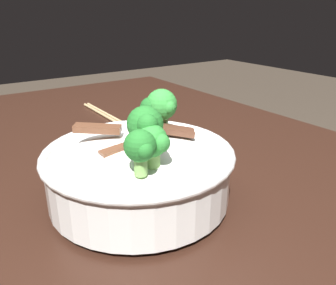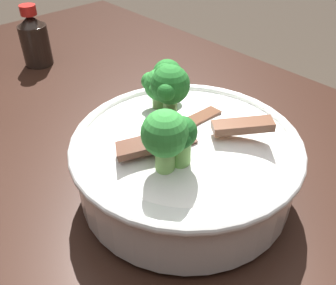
# 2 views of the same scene
# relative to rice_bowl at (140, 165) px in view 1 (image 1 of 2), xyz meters

# --- Properties ---
(dining_table) EXTENTS (1.52, 0.88, 0.79)m
(dining_table) POSITION_rel_rice_bowl_xyz_m (-0.03, 0.06, -0.17)
(dining_table) COLOR black
(dining_table) RESTS_ON ground
(rice_bowl) EXTENTS (0.26, 0.26, 0.15)m
(rice_bowl) POSITION_rel_rice_bowl_xyz_m (0.00, 0.00, 0.00)
(rice_bowl) COLOR white
(rice_bowl) RESTS_ON dining_table
(chopsticks_pair) EXTENTS (0.24, 0.02, 0.01)m
(chopsticks_pair) POSITION_rel_rice_bowl_xyz_m (-0.41, 0.13, -0.05)
(chopsticks_pair) COLOR tan
(chopsticks_pair) RESTS_ON dining_table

